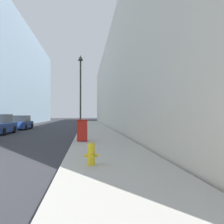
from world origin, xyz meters
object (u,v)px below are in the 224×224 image
(lamppost, at_px, (80,86))
(parked_sedan_far, at_px, (21,123))
(fire_hydrant, at_px, (91,153))
(trash_bin, at_px, (82,130))

(lamppost, relative_size, parked_sedan_far, 1.51)
(fire_hydrant, distance_m, lamppost, 11.36)
(trash_bin, relative_size, lamppost, 0.20)
(parked_sedan_far, bearing_deg, lamppost, -50.35)
(trash_bin, height_order, lamppost, lamppost)
(lamppost, xyz_separation_m, parked_sedan_far, (-7.06, 8.52, -3.32))
(lamppost, bearing_deg, trash_bin, -86.96)
(fire_hydrant, bearing_deg, trash_bin, 93.69)
(fire_hydrant, bearing_deg, lamppost, 93.43)
(trash_bin, xyz_separation_m, lamppost, (-0.23, 4.42, 3.26))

